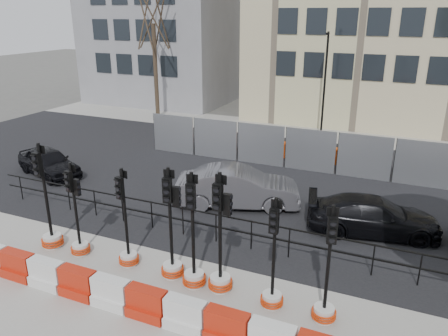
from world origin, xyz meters
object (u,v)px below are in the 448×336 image
at_px(traffic_signal_a, 50,227).
at_px(traffic_signal_d, 172,252).
at_px(car_a, 49,162).
at_px(car_c, 373,216).
at_px(traffic_signal_h, 325,298).

bearing_deg(traffic_signal_a, traffic_signal_d, 4.20).
bearing_deg(car_a, traffic_signal_a, -117.16).
relative_size(traffic_signal_a, traffic_signal_d, 1.05).
relative_size(car_a, car_c, 0.86).
bearing_deg(car_a, traffic_signal_h, -92.27).
bearing_deg(traffic_signal_h, traffic_signal_a, 163.42).
bearing_deg(traffic_signal_a, car_c, 31.66).
height_order(traffic_signal_d, car_a, traffic_signal_d).
height_order(traffic_signal_h, car_c, traffic_signal_h).
bearing_deg(traffic_signal_h, car_c, 67.35).
distance_m(traffic_signal_a, traffic_signal_d, 4.30).
bearing_deg(traffic_signal_d, car_a, 141.15).
height_order(traffic_signal_a, car_c, traffic_signal_a).
distance_m(car_a, car_c, 14.00).
height_order(traffic_signal_a, traffic_signal_h, traffic_signal_a).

